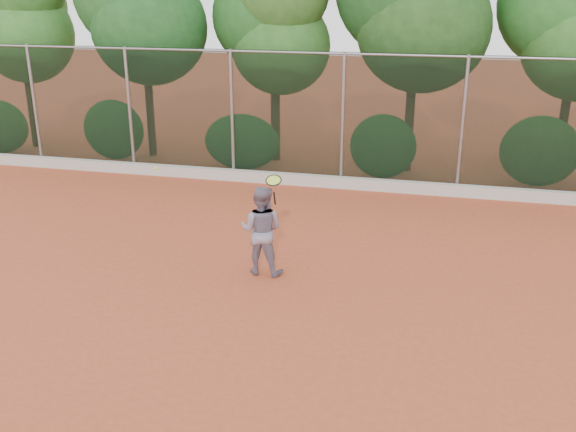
# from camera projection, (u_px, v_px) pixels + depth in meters

# --- Properties ---
(ground) EXTENTS (80.00, 80.00, 0.00)m
(ground) POSITION_uv_depth(u_px,v_px,m) (274.00, 306.00, 10.76)
(ground) COLOR #AF4829
(ground) RESTS_ON ground
(concrete_curb) EXTENTS (24.00, 0.20, 0.30)m
(concrete_curb) POSITION_uv_depth(u_px,v_px,m) (340.00, 182.00, 16.94)
(concrete_curb) COLOR #BAB6AC
(concrete_curb) RESTS_ON ground
(tennis_player) EXTENTS (0.84, 0.66, 1.69)m
(tennis_player) POSITION_uv_depth(u_px,v_px,m) (261.00, 230.00, 11.72)
(tennis_player) COLOR slate
(tennis_player) RESTS_ON ground
(chainlink_fence) EXTENTS (24.09, 0.09, 3.50)m
(chainlink_fence) POSITION_uv_depth(u_px,v_px,m) (343.00, 117.00, 16.52)
(chainlink_fence) COLOR black
(chainlink_fence) RESTS_ON ground
(foliage_backdrop) EXTENTS (23.70, 3.63, 7.55)m
(foliage_backdrop) POSITION_uv_depth(u_px,v_px,m) (337.00, 11.00, 17.59)
(foliage_backdrop) COLOR #47331B
(foliage_backdrop) RESTS_ON ground
(tennis_racket) EXTENTS (0.31, 0.29, 0.56)m
(tennis_racket) POSITION_uv_depth(u_px,v_px,m) (274.00, 182.00, 11.18)
(tennis_racket) COLOR black
(tennis_racket) RESTS_ON ground
(tennis_ball_in_flight) EXTENTS (0.07, 0.07, 0.07)m
(tennis_ball_in_flight) POSITION_uv_depth(u_px,v_px,m) (156.00, 169.00, 12.32)
(tennis_ball_in_flight) COLOR #C4EF36
(tennis_ball_in_flight) RESTS_ON ground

